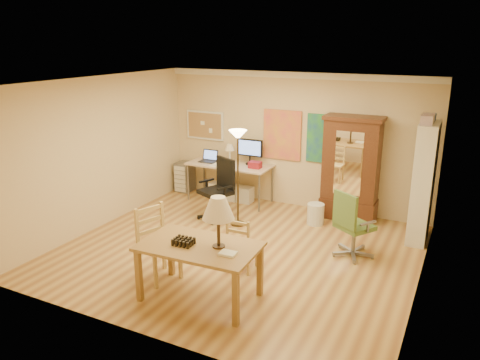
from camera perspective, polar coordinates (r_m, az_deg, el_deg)
The scene contains 16 objects.
floor at distance 7.70m, azimuth -0.22°, elevation -8.62°, with size 5.50×5.50×0.00m, color #966335.
crown_molding at distance 9.24m, azimuth 6.81°, elevation 12.59°, with size 5.50×0.08×0.12m, color white.
corkboard at distance 10.27m, azimuth -4.28°, elevation 6.67°, with size 0.90×0.04×0.62m, color #A7884E.
art_panel_left at distance 9.50m, azimuth 5.16°, elevation 5.50°, with size 0.80×0.04×1.00m, color gold.
art_panel_right at distance 9.21m, azimuth 10.38°, elevation 4.93°, with size 0.75×0.04×0.95m, color #215587.
dining_table at distance 6.02m, azimuth -4.16°, elevation -6.73°, with size 1.57×0.98×1.44m.
ladder_chair_back at distance 6.96m, azimuth 0.18°, elevation -7.97°, with size 0.40×0.38×0.84m.
ladder_chair_left at distance 6.81m, azimuth -10.02°, elevation -7.88°, with size 0.61×0.62×1.06m.
torchiere_lamp at distance 8.29m, azimuth -0.26°, elevation 3.71°, with size 0.32×0.32×1.78m.
computer_desk at distance 9.85m, azimuth -0.98°, elevation 0.22°, with size 1.77×0.77×1.34m.
office_chair_black at distance 8.93m, azimuth -2.76°, elevation -2.79°, with size 0.71×0.71×1.16m.
office_chair_green at distance 7.62m, azimuth 13.48°, elevation -7.02°, with size 0.68×0.68×1.08m.
drawer_cart at distance 10.58m, azimuth -6.77°, elevation 0.40°, with size 0.33×0.40×0.66m.
armoire at distance 9.00m, azimuth 13.30°, elevation 0.58°, with size 1.07×0.51×1.97m.
bookshelf at distance 8.35m, azimuth 21.44°, elevation -0.37°, with size 0.30×0.81×2.02m.
wastebin at distance 8.80m, azimuth 9.20°, elevation -4.11°, with size 0.31×0.31×0.39m, color silver.
Camera 1 is at (3.13, -6.20, 3.32)m, focal length 35.00 mm.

